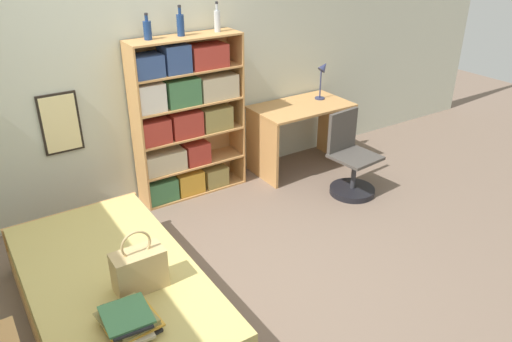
# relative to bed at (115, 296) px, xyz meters

# --- Properties ---
(ground_plane) EXTENTS (14.00, 14.00, 0.00)m
(ground_plane) POSITION_rel_bed_xyz_m (0.73, -0.02, -0.20)
(ground_plane) COLOR #756051
(wall_back) EXTENTS (10.00, 0.09, 2.60)m
(wall_back) POSITION_rel_bed_xyz_m (0.73, 1.62, 1.10)
(wall_back) COLOR beige
(wall_back) RESTS_ON ground_plane
(bed) EXTENTS (1.09, 2.02, 0.41)m
(bed) POSITION_rel_bed_xyz_m (0.00, 0.00, 0.00)
(bed) COLOR tan
(bed) RESTS_ON ground_plane
(handbag) EXTENTS (0.33, 0.18, 0.43)m
(handbag) POSITION_rel_bed_xyz_m (0.12, -0.26, 0.35)
(handbag) COLOR tan
(handbag) RESTS_ON bed
(book_stack_on_bed) EXTENTS (0.33, 0.38, 0.12)m
(book_stack_on_bed) POSITION_rel_bed_xyz_m (-0.08, -0.57, 0.27)
(book_stack_on_bed) COLOR #232328
(book_stack_on_bed) RESTS_ON bed
(bookcase) EXTENTS (1.10, 0.31, 1.60)m
(bookcase) POSITION_rel_bed_xyz_m (1.26, 1.41, 0.60)
(bookcase) COLOR tan
(bookcase) RESTS_ON ground_plane
(bottle_green) EXTENTS (0.07, 0.07, 0.23)m
(bottle_green) POSITION_rel_bed_xyz_m (0.98, 1.45, 1.49)
(bottle_green) COLOR navy
(bottle_green) RESTS_ON bookcase
(bottle_brown) EXTENTS (0.07, 0.07, 0.27)m
(bottle_brown) POSITION_rel_bed_xyz_m (1.29, 1.44, 1.50)
(bottle_brown) COLOR navy
(bottle_brown) RESTS_ON bookcase
(bottle_clear) EXTENTS (0.06, 0.06, 0.27)m
(bottle_clear) POSITION_rel_bed_xyz_m (1.67, 1.43, 1.50)
(bottle_clear) COLOR #B7BCC1
(bottle_clear) RESTS_ON bookcase
(desk) EXTENTS (1.08, 0.63, 0.75)m
(desk) POSITION_rel_bed_xyz_m (2.58, 1.26, 0.31)
(desk) COLOR tan
(desk) RESTS_ON ground_plane
(desk_lamp) EXTENTS (0.15, 0.11, 0.43)m
(desk_lamp) POSITION_rel_bed_xyz_m (2.91, 1.32, 0.83)
(desk_lamp) COLOR navy
(desk_lamp) RESTS_ON desk
(desk_chair) EXTENTS (0.47, 0.47, 0.85)m
(desk_chair) POSITION_rel_bed_xyz_m (2.66, 0.51, 0.07)
(desk_chair) COLOR black
(desk_chair) RESTS_ON ground_plane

